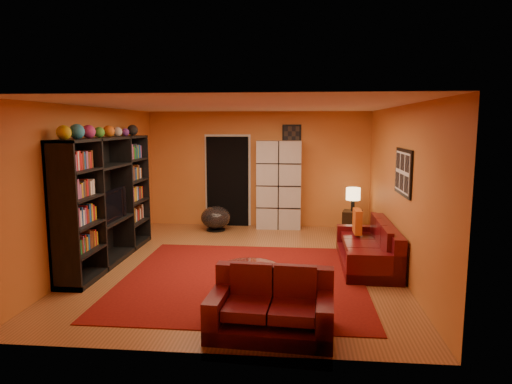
# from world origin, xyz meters

# --- Properties ---
(floor) EXTENTS (6.00, 6.00, 0.00)m
(floor) POSITION_xyz_m (0.00, 0.00, 0.00)
(floor) COLOR brown
(floor) RESTS_ON ground
(ceiling) EXTENTS (6.00, 6.00, 0.00)m
(ceiling) POSITION_xyz_m (0.00, 0.00, 2.60)
(ceiling) COLOR white
(ceiling) RESTS_ON wall_back
(wall_back) EXTENTS (6.00, 0.00, 6.00)m
(wall_back) POSITION_xyz_m (0.00, 3.00, 1.30)
(wall_back) COLOR #C0672A
(wall_back) RESTS_ON floor
(wall_front) EXTENTS (6.00, 0.00, 6.00)m
(wall_front) POSITION_xyz_m (0.00, -3.00, 1.30)
(wall_front) COLOR #C0672A
(wall_front) RESTS_ON floor
(wall_left) EXTENTS (0.00, 6.00, 6.00)m
(wall_left) POSITION_xyz_m (-2.50, 0.00, 1.30)
(wall_left) COLOR #C0672A
(wall_left) RESTS_ON floor
(wall_right) EXTENTS (0.00, 6.00, 6.00)m
(wall_right) POSITION_xyz_m (2.50, 0.00, 1.30)
(wall_right) COLOR #C0672A
(wall_right) RESTS_ON floor
(rug) EXTENTS (3.60, 3.60, 0.01)m
(rug) POSITION_xyz_m (0.10, -0.70, 0.01)
(rug) COLOR #580C0A
(rug) RESTS_ON floor
(doorway) EXTENTS (0.95, 0.10, 2.04)m
(doorway) POSITION_xyz_m (-0.70, 2.96, 1.02)
(doorway) COLOR black
(doorway) RESTS_ON floor
(wall_art_right) EXTENTS (0.03, 1.00, 0.70)m
(wall_art_right) POSITION_xyz_m (2.48, -0.30, 1.60)
(wall_art_right) COLOR black
(wall_art_right) RESTS_ON wall_right
(wall_art_back) EXTENTS (0.42, 0.03, 0.52)m
(wall_art_back) POSITION_xyz_m (0.75, 2.98, 2.05)
(wall_art_back) COLOR black
(wall_art_back) RESTS_ON wall_back
(entertainment_unit) EXTENTS (0.45, 3.00, 2.10)m
(entertainment_unit) POSITION_xyz_m (-2.27, 0.00, 1.05)
(entertainment_unit) COLOR black
(entertainment_unit) RESTS_ON floor
(tv) EXTENTS (0.92, 0.12, 0.53)m
(tv) POSITION_xyz_m (-2.23, -0.08, 0.98)
(tv) COLOR black
(tv) RESTS_ON entertainment_unit
(sofa) EXTENTS (0.85, 2.05, 0.85)m
(sofa) POSITION_xyz_m (2.13, 0.16, 0.29)
(sofa) COLOR #46090E
(sofa) RESTS_ON rug
(loveseat) EXTENTS (1.42, 0.91, 0.85)m
(loveseat) POSITION_xyz_m (0.63, -2.42, 0.29)
(loveseat) COLOR #46090E
(loveseat) RESTS_ON rug
(throw_pillow) EXTENTS (0.12, 0.42, 0.42)m
(throw_pillow) POSITION_xyz_m (1.95, 0.67, 0.63)
(throw_pillow) COLOR #CA5516
(throw_pillow) RESTS_ON sofa
(coffee_table) EXTENTS (0.80, 0.80, 0.40)m
(coffee_table) POSITION_xyz_m (0.27, -1.36, 0.36)
(coffee_table) COLOR silver
(coffee_table) RESTS_ON floor
(storage_cabinet) EXTENTS (0.98, 0.45, 1.96)m
(storage_cabinet) POSITION_xyz_m (0.48, 2.80, 0.98)
(storage_cabinet) COLOR #B5AFA7
(storage_cabinet) RESTS_ON floor
(bowl_chair) EXTENTS (0.65, 0.65, 0.53)m
(bowl_chair) POSITION_xyz_m (-0.88, 2.40, 0.29)
(bowl_chair) COLOR black
(bowl_chair) RESTS_ON floor
(side_table) EXTENTS (0.47, 0.47, 0.50)m
(side_table) POSITION_xyz_m (2.06, 2.34, 0.25)
(side_table) COLOR black
(side_table) RESTS_ON floor
(table_lamp) EXTENTS (0.30, 0.30, 0.50)m
(table_lamp) POSITION_xyz_m (2.06, 2.34, 0.85)
(table_lamp) COLOR black
(table_lamp) RESTS_ON side_table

